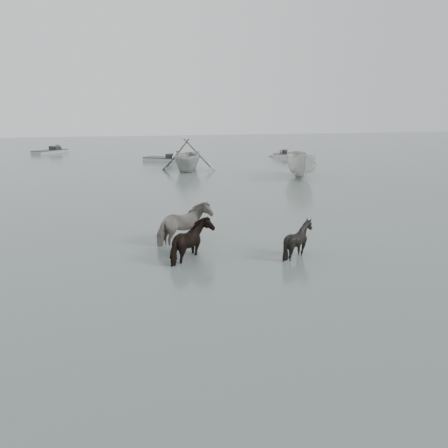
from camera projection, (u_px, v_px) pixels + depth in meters
The scene contains 10 objects.
ground at pixel (176, 263), 14.04m from camera, with size 140.00×140.00×0.00m, color #516159.
pony_pinto at pixel (184, 219), 15.98m from camera, with size 0.95×2.09×1.77m, color black.
pony_dark at pixel (193, 235), 14.23m from camera, with size 1.60×1.37×1.62m, color black.
pony_black at pixel (298, 236), 14.53m from camera, with size 1.15×1.29×1.42m, color black.
rowboat_trail at pixel (188, 154), 34.72m from camera, with size 4.45×5.15×2.71m, color #B1B3B0.
boat_small at pixel (301, 163), 31.42m from camera, with size 1.94×5.14×1.99m, color beige.
skiff_port at pixel (302, 160), 38.85m from camera, with size 5.62×1.60×0.75m, color #A9ACA9, non-canonical shape.
skiff_mid at pixel (165, 157), 41.15m from camera, with size 5.33×1.60×0.75m, color #A2A5A2, non-canonical shape.
skiff_star at pixel (290, 153), 44.80m from camera, with size 4.41×1.60×0.75m, color #BABAB5, non-canonical shape.
skiff_far at pixel (50, 150), 48.59m from camera, with size 5.33×1.60×0.75m, color #999B99, non-canonical shape.
Camera 1 is at (-1.56, -13.25, 4.79)m, focal length 35.00 mm.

